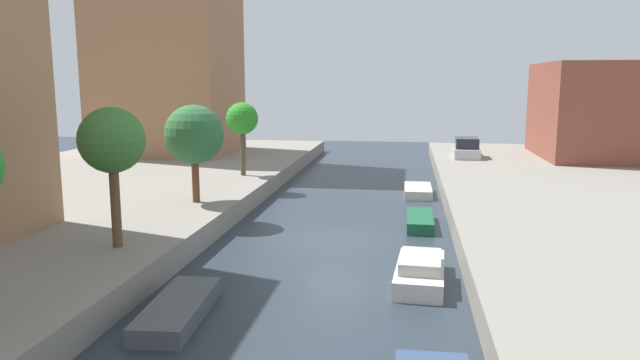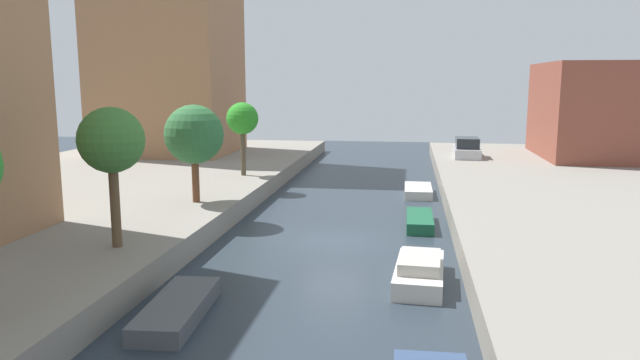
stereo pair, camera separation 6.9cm
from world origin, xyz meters
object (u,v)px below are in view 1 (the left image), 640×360
street_tree_1 (112,142)px  moored_boat_left_2 (178,309)px  parked_car (466,149)px  moored_boat_right_4 (418,191)px  street_tree_3 (242,120)px  moored_boat_right_3 (420,221)px  low_block_right (610,110)px  street_tree_2 (194,135)px  moored_boat_right_2 (420,271)px  apartment_tower_far (166,26)px

street_tree_1 → moored_boat_left_2: bearing=-43.8°
parked_car → moored_boat_right_4: 11.54m
street_tree_3 → moored_boat_right_4: bearing=1.4°
parked_car → moored_boat_right_3: bearing=-101.5°
low_block_right → moored_boat_right_4: low_block_right is taller
street_tree_2 → moored_boat_right_4: (10.64, 8.46, -3.96)m
low_block_right → moored_boat_right_2: (-14.48, -27.91, -4.12)m
low_block_right → moored_boat_right_2: size_ratio=2.65×
apartment_tower_far → street_tree_2: bearing=-64.3°
low_block_right → moored_boat_right_4: (-14.33, -12.22, -4.28)m
street_tree_2 → moored_boat_right_4: bearing=38.5°
moored_boat_left_2 → moored_boat_right_3: bearing=59.5°
low_block_right → moored_boat_right_3: bearing=-125.8°
moored_boat_right_4 → street_tree_2: bearing=-141.5°
moored_boat_right_4 → street_tree_1: bearing=-123.2°
apartment_tower_far → moored_boat_right_3: size_ratio=5.40×
street_tree_2 → moored_boat_left_2: size_ratio=1.08×
moored_boat_left_2 → moored_boat_right_2: moored_boat_right_2 is taller
moored_boat_left_2 → moored_boat_right_2: 7.99m
apartment_tower_far → moored_boat_right_4: bearing=-27.7°
moored_boat_left_2 → apartment_tower_far: bearing=112.8°
apartment_tower_far → street_tree_2: (9.03, -18.78, -6.80)m
parked_car → moored_boat_right_4: size_ratio=1.27×
parked_car → street_tree_3: bearing=-142.4°
apartment_tower_far → moored_boat_left_2: bearing=-67.2°
street_tree_3 → moored_boat_right_2: bearing=-55.8°
moored_boat_left_2 → moored_boat_right_2: bearing=30.0°
street_tree_1 → moored_boat_right_3: size_ratio=1.31×
low_block_right → moored_boat_left_2: size_ratio=2.52×
apartment_tower_far → low_block_right: bearing=3.2°
moored_boat_right_4 → moored_boat_left_2: bearing=-109.8°
street_tree_2 → moored_boat_right_2: size_ratio=1.14×
moored_boat_left_2 → moored_boat_right_2: (6.92, 3.99, 0.16)m
street_tree_1 → parked_car: bearing=62.0°
apartment_tower_far → moored_boat_left_2: size_ratio=4.66×
moored_boat_left_2 → street_tree_3: bearing=100.4°
apartment_tower_far → moored_boat_right_2: apartment_tower_far is taller
moored_boat_left_2 → parked_car: bearing=70.5°
street_tree_3 → moored_boat_right_3: (10.62, -7.44, -4.15)m
street_tree_1 → street_tree_3: (-0.00, 16.01, -0.27)m
street_tree_2 → parked_car: size_ratio=1.03×
apartment_tower_far → street_tree_1: apartment_tower_far is taller
low_block_right → moored_boat_left_2: bearing=-123.9°
low_block_right → street_tree_2: 32.42m
street_tree_2 → street_tree_3: (0.00, 8.20, 0.20)m
moored_boat_right_2 → moored_boat_right_4: 15.70m
parked_car → moored_boat_right_4: bearing=-109.1°
moored_boat_left_2 → moored_boat_right_4: moored_boat_right_4 is taller
apartment_tower_far → moored_boat_right_3: bearing=-42.5°
low_block_right → street_tree_1: (-24.97, -28.48, 0.14)m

